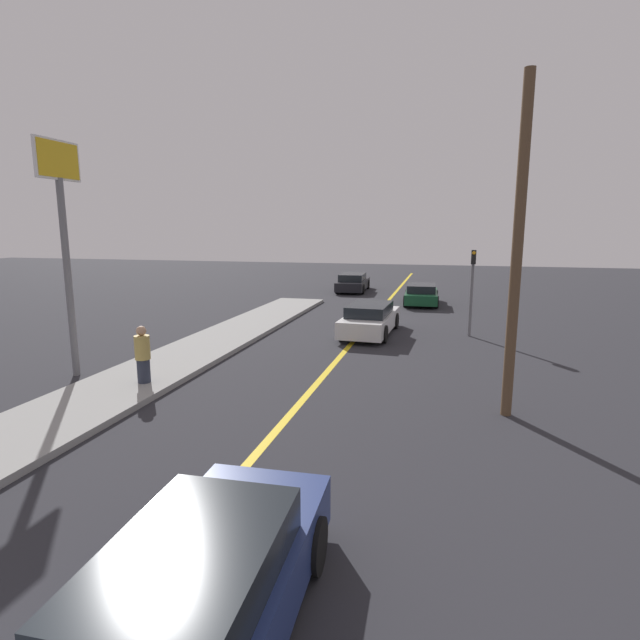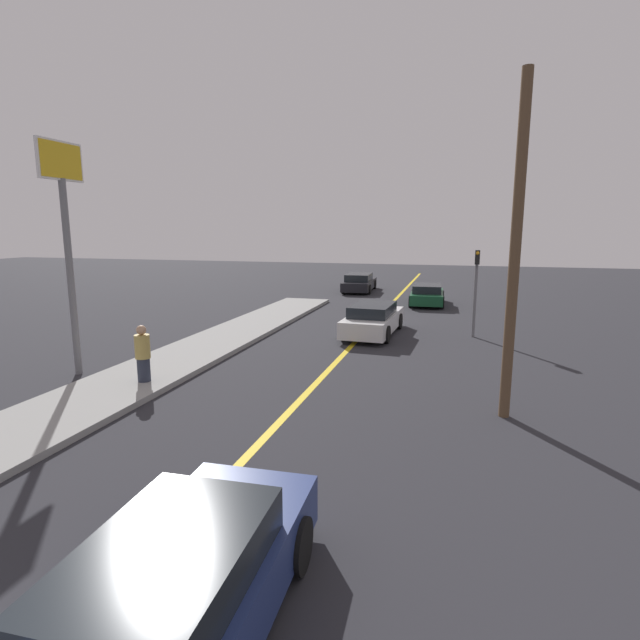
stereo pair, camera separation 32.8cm
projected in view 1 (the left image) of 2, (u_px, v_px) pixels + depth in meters
The scene contains 10 objects.
road_center_line at pixel (356, 338), 19.79m from camera, with size 0.20×60.00×0.01m.
sidewalk_left at pixel (188, 355), 16.82m from camera, with size 2.64×27.24×0.16m.
car_near_right_lane at pixel (201, 596), 5.00m from camera, with size 2.01×4.59×1.35m.
car_ahead_center at pixel (370, 319), 20.42m from camera, with size 2.03×4.74×1.29m.
car_far_distant at pixel (421, 294), 28.52m from camera, with size 2.03×4.22×1.17m.
car_parked_left_lot at pixel (353, 282), 34.49m from camera, with size 2.10×4.87×1.24m.
pedestrian_mid_group at pixel (143, 355), 13.46m from camera, with size 0.41×0.41×1.56m.
traffic_light at pixel (472, 283), 19.73m from camera, with size 0.18×0.40×3.46m.
roadside_sign at pixel (62, 211), 13.94m from camera, with size 0.20×1.62×6.69m.
utility_pole at pixel (517, 252), 10.98m from camera, with size 0.24×0.24×7.58m.
Camera 1 is at (3.44, -1.08, 4.29)m, focal length 28.00 mm.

